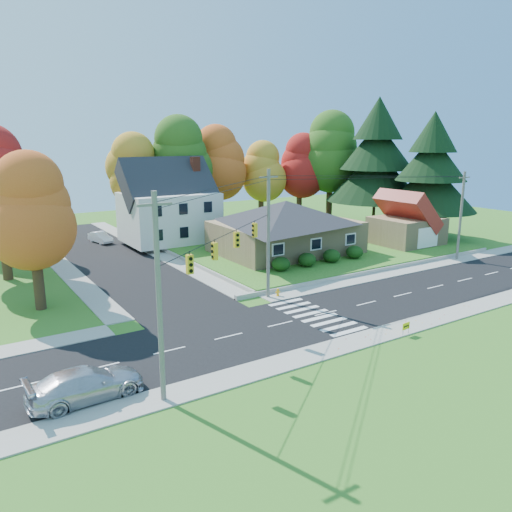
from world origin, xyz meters
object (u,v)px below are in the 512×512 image
Objects in this scene: silver_sedan at (86,384)px; fire_hydrant at (278,293)px; ranch_house at (286,226)px; white_car at (101,237)px.

silver_sedan is 18.72m from fire_hydrant.
ranch_house reaches higher than fire_hydrant.
silver_sedan is 7.85× the size of fire_hydrant.
fire_hydrant is (5.90, -28.47, -0.34)m from white_car.
silver_sedan reaches higher than white_car.
fire_hydrant is at bearing -128.34° from ranch_house.
white_car is at bearing 101.70° from fire_hydrant.
ranch_house is 3.72× the size of white_car.
ranch_house reaches higher than silver_sedan.
ranch_house is at bearing -62.21° from white_car.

